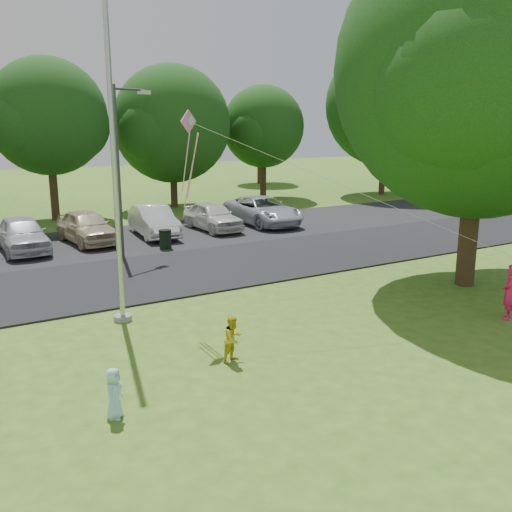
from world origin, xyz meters
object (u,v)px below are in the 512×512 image
trash_can (165,240)px  kite (202,143)px  street_lamp (123,156)px  child_yellow (233,339)px  child_blue (114,393)px  big_tree (482,77)px  flagpole (114,169)px  woman (509,292)px

trash_can → kite: (-2.44, -9.05, 4.39)m
street_lamp → child_yellow: size_ratio=6.19×
child_yellow → child_blue: 3.33m
trash_can → child_blue: child_blue is taller
street_lamp → big_tree: (8.37, -9.93, 2.65)m
flagpole → kite: flagpole is taller
trash_can → child_yellow: 12.09m
street_lamp → child_blue: street_lamp is taller
trash_can → big_tree: bearing=-57.1°
woman → trash_can: bearing=-102.2°
big_tree → child_yellow: bearing=-171.2°
flagpole → kite: 2.41m
big_tree → child_blue: (-12.75, -2.65, -6.22)m
kite → child_blue: bearing=-158.5°
child_yellow → kite: bearing=56.0°
child_blue → kite: (3.70, 3.81, 4.34)m
flagpole → street_lamp: flagpole is taller
woman → kite: bearing=-61.4°
big_tree → woman: 6.79m
child_blue → kite: 6.86m
street_lamp → child_yellow: bearing=-120.5°
woman → kite: 9.32m
street_lamp → woman: (6.69, -12.78, -3.27)m
street_lamp → kite: bearing=-118.8°
child_yellow → kite: size_ratio=0.14×
woman → child_yellow: 8.06m
flagpole → woman: (9.29, -5.32, -3.38)m
street_lamp → flagpole: bearing=-133.5°
child_yellow → flagpole: bearing=86.8°
trash_can → big_tree: size_ratio=0.08×
trash_can → child_yellow: bearing=-104.4°
flagpole → trash_can: flagpole is taller
trash_can → big_tree: big_tree is taller
kite → street_lamp: bearing=61.1°
flagpole → big_tree: size_ratio=0.86×
woman → child_yellow: size_ratio=1.44×
flagpole → child_yellow: bearing=-71.2°
flagpole → kite: (1.91, -1.30, 0.67)m
flagpole → street_lamp: bearing=70.8°
flagpole → street_lamp: size_ratio=1.48×
trash_can → child_blue: (-6.14, -12.86, 0.05)m
child_blue → trash_can: bearing=11.1°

